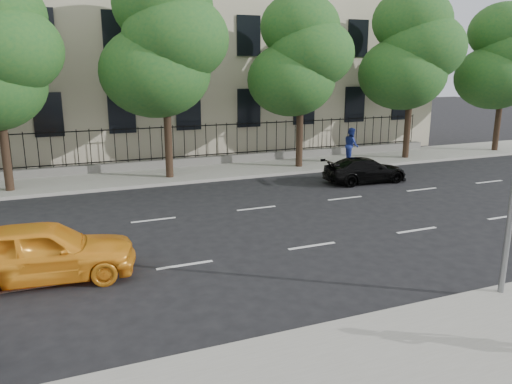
% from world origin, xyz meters
% --- Properties ---
extents(ground, '(120.00, 120.00, 0.00)m').
position_xyz_m(ground, '(0.00, 0.00, 0.00)').
color(ground, black).
rests_on(ground, ground).
extents(near_sidewalk, '(60.00, 4.00, 0.15)m').
position_xyz_m(near_sidewalk, '(0.00, -4.00, 0.07)').
color(near_sidewalk, gray).
rests_on(near_sidewalk, ground).
extents(far_sidewalk, '(60.00, 4.00, 0.15)m').
position_xyz_m(far_sidewalk, '(0.00, 14.00, 0.07)').
color(far_sidewalk, gray).
rests_on(far_sidewalk, ground).
extents(lane_markings, '(49.60, 4.62, 0.01)m').
position_xyz_m(lane_markings, '(0.00, 4.75, 0.01)').
color(lane_markings, silver).
rests_on(lane_markings, ground).
extents(masonry_building, '(34.60, 12.11, 18.50)m').
position_xyz_m(masonry_building, '(0.00, 22.95, 9.02)').
color(masonry_building, beige).
rests_on(masonry_building, ground).
extents(iron_fence, '(30.00, 0.50, 2.20)m').
position_xyz_m(iron_fence, '(0.00, 15.70, 0.65)').
color(iron_fence, slate).
rests_on(iron_fence, far_sidewalk).
extents(street_light, '(0.25, 3.32, 8.05)m').
position_xyz_m(street_light, '(2.50, -1.77, 5.15)').
color(street_light, slate).
rests_on(street_light, near_sidewalk).
extents(tree_c, '(5.89, 5.50, 9.80)m').
position_xyz_m(tree_c, '(-1.96, 13.36, 6.41)').
color(tree_c, '#382619').
rests_on(tree_c, far_sidewalk).
extents(tree_d, '(5.34, 4.94, 8.84)m').
position_xyz_m(tree_d, '(5.04, 13.36, 5.84)').
color(tree_d, '#382619').
rests_on(tree_d, far_sidewalk).
extents(tree_e, '(5.71, 5.31, 9.46)m').
position_xyz_m(tree_e, '(12.04, 13.36, 6.20)').
color(tree_e, '#382619').
rests_on(tree_e, far_sidewalk).
extents(tree_f, '(5.52, 5.12, 9.01)m').
position_xyz_m(tree_f, '(19.04, 13.36, 5.88)').
color(tree_f, '#382619').
rests_on(tree_f, far_sidewalk).
extents(yellow_taxi, '(4.77, 2.36, 1.56)m').
position_xyz_m(yellow_taxi, '(-7.58, 2.92, 0.78)').
color(yellow_taxi, '#FFA525').
rests_on(yellow_taxi, ground).
extents(black_sedan, '(4.14, 1.83, 1.18)m').
position_xyz_m(black_sedan, '(6.47, 9.21, 0.59)').
color(black_sedan, black).
rests_on(black_sedan, ground).
extents(pedestrian_far, '(0.94, 1.09, 1.91)m').
position_xyz_m(pedestrian_far, '(8.25, 13.22, 1.11)').
color(pedestrian_far, navy).
rests_on(pedestrian_far, far_sidewalk).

